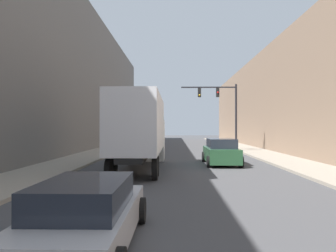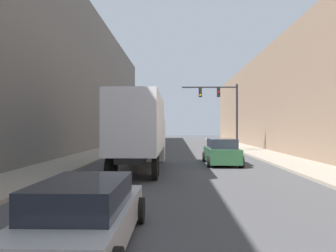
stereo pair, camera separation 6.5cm
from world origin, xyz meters
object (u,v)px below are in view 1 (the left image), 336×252
object	(u,v)px
sedan_car	(87,215)
semi_truck	(141,129)
suv_car	(221,152)
traffic_signal_gantry	(224,106)

from	to	relation	value
sedan_car	semi_truck	bearing A→B (deg)	90.89
semi_truck	sedan_car	distance (m)	12.90
suv_car	traffic_signal_gantry	bearing A→B (deg)	80.54
semi_truck	traffic_signal_gantry	world-z (taller)	traffic_signal_gantry
semi_truck	suv_car	world-z (taller)	semi_truck
sedan_car	traffic_signal_gantry	world-z (taller)	traffic_signal_gantry
semi_truck	sedan_car	world-z (taller)	semi_truck
traffic_signal_gantry	semi_truck	bearing A→B (deg)	-117.92
sedan_car	traffic_signal_gantry	bearing A→B (deg)	75.60
suv_car	semi_truck	bearing A→B (deg)	-158.93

